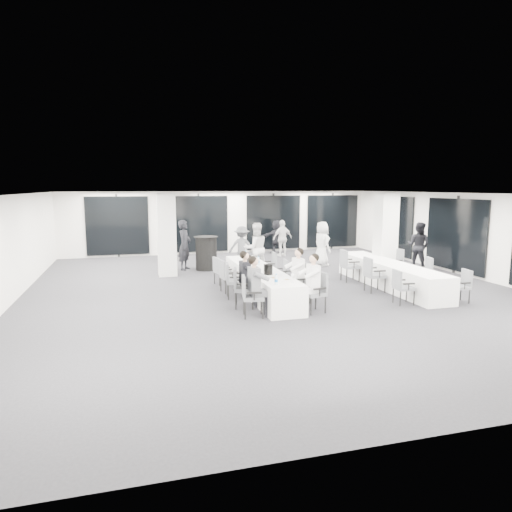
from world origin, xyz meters
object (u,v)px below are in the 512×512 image
Objects in this scene: chair_main_right_near at (317,289)px; standing_guest_b at (256,245)px; ice_bucket_far at (248,259)px; standing_guest_g at (165,238)px; chair_side_right_far at (395,262)px; ice_bucket_near at (268,269)px; standing_guest_c at (242,244)px; standing_guest_f at (277,234)px; banquet_table_side at (390,275)px; cocktail_table at (206,253)px; chair_main_left_second at (241,285)px; chair_side_right_near at (462,284)px; chair_main_right_mid at (293,276)px; standing_guest_d at (282,236)px; standing_guest_a at (185,242)px; chair_main_left_near at (250,294)px; chair_main_left_far at (220,269)px; chair_main_right_second at (302,280)px; chair_main_left_mid at (232,278)px; chair_main_left_fourth at (227,274)px; chair_main_right_far at (270,265)px; standing_guest_h at (419,243)px; banquet_table_main at (260,282)px; chair_side_left_near at (401,285)px; chair_main_right_fourth at (282,272)px; chair_side_left_mid at (372,272)px; standing_guest_e at (322,241)px; chair_side_right_mid at (424,271)px.

standing_guest_b is (-0.10, 5.17, 0.45)m from chair_main_right_near.
standing_guest_g is at bearing 108.99° from ice_bucket_far.
ice_bucket_near is at bearing 101.89° from chair_side_right_far.
standing_guest_f is at bearing -110.23° from standing_guest_c.
cocktail_table reaches higher than banquet_table_side.
chair_main_left_second is 5.80m from chair_side_right_near.
chair_main_left_second is 0.99× the size of chair_main_right_mid.
cocktail_table is at bearing 50.88° from chair_side_right_far.
standing_guest_d is at bearing 99.31° from banquet_table_side.
chair_main_right_near is 7.01m from standing_guest_a.
chair_main_left_far is at bearing -169.90° from chair_main_left_near.
chair_main_left_mid is at bearing 58.75° from chair_main_right_second.
chair_main_left_fourth is at bearing 42.40° from chair_main_right_second.
banquet_table_side is 5.39× the size of chair_main_right_far.
chair_side_right_near is at bearing 125.33° from standing_guest_h.
chair_main_left_second reaches higher than chair_main_left_fourth.
chair_side_right_near is 5.90m from ice_bucket_far.
chair_main_left_second reaches higher than chair_side_right_near.
standing_guest_h is (5.89, 2.75, 0.40)m from chair_main_right_mid.
chair_main_right_mid is (1.67, 0.79, 0.01)m from chair_main_left_second.
cocktail_table is 0.59× the size of standing_guest_a.
chair_side_right_far is at bearing -30.01° from cocktail_table.
standing_guest_c is at bearing 9.03° from cocktail_table.
chair_main_left_near is (-0.83, -2.04, 0.18)m from banquet_table_main.
standing_guest_b is at bearing -37.06° from cocktail_table.
standing_guest_b is (2.30, -1.40, -0.02)m from standing_guest_a.
chair_main_left_mid is at bearing -9.07° from chair_main_left_fourth.
cocktail_table is 1.98m from standing_guest_b.
ice_bucket_far is (-0.66, -3.53, -0.01)m from standing_guest_c.
standing_guest_f is (-1.94, 6.58, 0.29)m from chair_side_right_far.
chair_main_left_second is 6.11m from chair_side_right_far.
standing_guest_g is 7.80× the size of ice_bucket_far.
chair_side_right_near is at bearing 140.10° from standing_guest_c.
chair_main_left_far is 0.96× the size of chair_side_left_near.
chair_main_left_fourth is 1.91m from chair_main_right_mid.
standing_guest_g is (-2.08, 6.78, 0.54)m from banquet_table_main.
chair_main_right_fourth is (1.65, -1.05, 0.01)m from chair_main_left_far.
chair_main_left_mid is (-0.83, -0.18, 0.18)m from banquet_table_main.
standing_guest_f is (4.51, 3.06, -0.17)m from standing_guest_a.
chair_side_left_mid is at bearing -130.23° from chair_main_right_far.
chair_side_right_near is (0.83, -2.12, 0.12)m from banquet_table_side.
chair_main_left_second is 0.49× the size of standing_guest_a.
standing_guest_e is at bearing -40.94° from chair_main_right_mid.
chair_main_left_far is 0.50× the size of standing_guest_f.
chair_main_left_far is 0.99× the size of chair_side_right_near.
standing_guest_b is at bearing 76.72° from banquet_table_main.
chair_main_right_mid is 0.51× the size of standing_guest_h.
chair_main_left_fourth is at bearing 92.66° from chair_side_right_mid.
standing_guest_d is (-0.28, 8.66, 0.38)m from chair_side_left_near.
standing_guest_f is 7.32× the size of ice_bucket_far.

